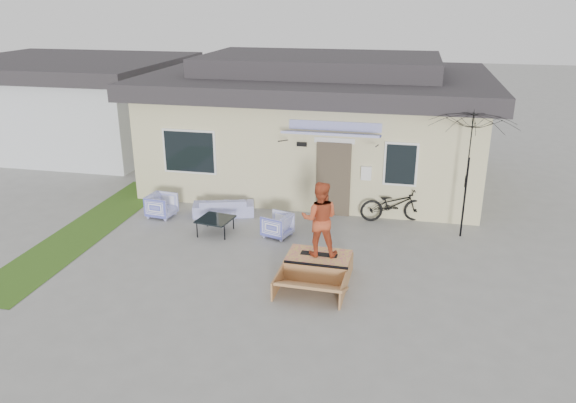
% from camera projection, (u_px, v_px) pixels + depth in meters
% --- Properties ---
extents(ground, '(90.00, 90.00, 0.00)m').
position_uv_depth(ground, '(256.00, 286.00, 11.95)').
color(ground, gray).
rests_on(ground, ground).
extents(grass_strip, '(1.40, 8.00, 0.01)m').
position_uv_depth(grass_strip, '(87.00, 229.00, 14.83)').
color(grass_strip, '#2F5619').
rests_on(grass_strip, ground).
extents(house, '(10.80, 8.49, 4.10)m').
position_uv_depth(house, '(319.00, 120.00, 18.60)').
color(house, beige).
rests_on(house, ground).
extents(neighbor_house, '(8.60, 7.60, 3.50)m').
position_uv_depth(neighbor_house, '(71.00, 102.00, 22.61)').
color(neighbor_house, silver).
rests_on(neighbor_house, ground).
extents(loveseat, '(1.78, 0.97, 0.67)m').
position_uv_depth(loveseat, '(223.00, 204.00, 15.72)').
color(loveseat, '#4147BD').
rests_on(loveseat, ground).
extents(armchair_left, '(0.73, 0.77, 0.72)m').
position_uv_depth(armchair_left, '(162.00, 204.00, 15.59)').
color(armchair_left, '#4147BD').
rests_on(armchair_left, ground).
extents(armchair_right, '(0.78, 0.81, 0.67)m').
position_uv_depth(armchair_right, '(277.00, 224.00, 14.31)').
color(armchair_right, '#4147BD').
rests_on(armchair_right, ground).
extents(coffee_table, '(0.94, 0.94, 0.41)m').
position_uv_depth(coffee_table, '(216.00, 226.00, 14.55)').
color(coffee_table, black).
rests_on(coffee_table, ground).
extents(bicycle, '(1.93, 1.08, 1.17)m').
position_uv_depth(bicycle, '(394.00, 201.00, 15.22)').
color(bicycle, black).
rests_on(bicycle, ground).
extents(patio_umbrella, '(2.27, 2.11, 2.20)m').
position_uv_depth(patio_umbrella, '(468.00, 171.00, 13.82)').
color(patio_umbrella, black).
rests_on(patio_umbrella, ground).
extents(skate_ramp, '(1.44, 1.89, 0.46)m').
position_uv_depth(skate_ramp, '(318.00, 265.00, 12.36)').
color(skate_ramp, '#A67141').
rests_on(skate_ramp, ground).
extents(skateboard, '(0.81, 0.22, 0.05)m').
position_uv_depth(skateboard, '(319.00, 254.00, 12.31)').
color(skateboard, black).
rests_on(skateboard, skate_ramp).
extents(skater, '(0.88, 0.71, 1.67)m').
position_uv_depth(skater, '(320.00, 218.00, 12.02)').
color(skater, '#BB4928').
rests_on(skater, skateboard).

